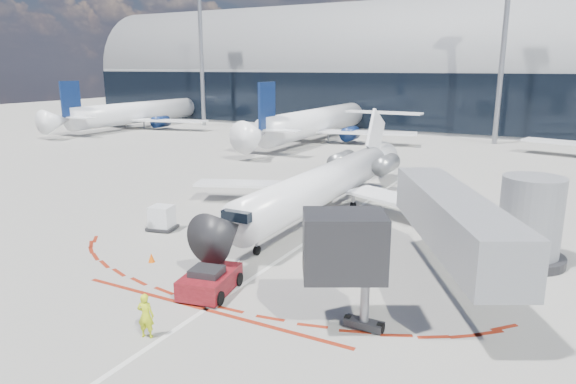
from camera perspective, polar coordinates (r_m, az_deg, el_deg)
The scene contains 14 objects.
ground at distance 32.62m, azimuth 3.10°, elevation -4.89°, with size 260.00×260.00×0.00m, color gray.
apron_centerline at distance 34.36m, azimuth 4.51°, elevation -3.93°, with size 0.25×40.00×0.01m, color silver.
apron_stop_bar at distance 23.46m, azimuth -9.16°, elevation -12.76°, with size 14.00×0.25×0.01m, color maroon.
terminal_building at distance 93.97m, azimuth 20.53°, elevation 11.73°, with size 150.00×24.15×24.00m.
jet_bridge at distance 26.32m, azimuth 20.00°, elevation -3.44°, with size 10.03×15.20×4.90m.
light_mast_west at distance 95.66m, azimuth -9.60°, elevation 14.79°, with size 0.70×0.70×25.00m, color gray.
light_mast_centre at distance 76.52m, azimuth 22.78°, elevation 14.27°, with size 0.70×0.70×25.00m, color gray.
regional_jet at distance 37.39m, azimuth 4.53°, elevation 1.18°, with size 22.42×27.64×6.92m.
pushback_tug at distance 24.83m, azimuth -8.68°, elevation -9.72°, with size 2.70×5.26×1.34m.
ramp_worker at distance 21.41m, azimuth -15.54°, elevation -13.09°, with size 0.67×0.44×1.85m, color #C4DB17.
uld_container at distance 34.50m, azimuth -13.83°, elevation -2.84°, with size 2.00×1.80×1.62m.
safety_cone_left at distance 29.25m, azimuth -14.94°, elevation -7.06°, with size 0.36×0.36×0.51m, color #E55304.
bg_airliner_0 at distance 94.38m, azimuth -16.43°, elevation 10.04°, with size 32.40×34.31×10.48m, color white, non-canonical shape.
bg_airliner_1 at distance 74.26m, azimuth 3.32°, elevation 9.86°, with size 33.60×35.57×10.87m, color white, non-canonical shape.
Camera 1 is at (12.95, -28.08, 10.40)m, focal length 32.00 mm.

